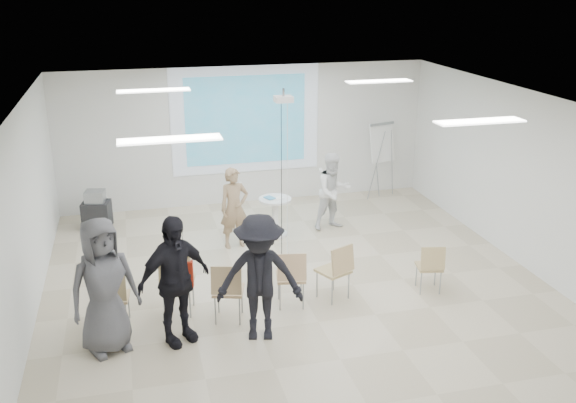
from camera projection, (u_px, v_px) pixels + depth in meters
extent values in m
cube|color=beige|center=(300.00, 294.00, 10.27)|extent=(8.00, 9.00, 0.10)
cube|color=white|center=(302.00, 102.00, 9.24)|extent=(8.00, 9.00, 0.10)
cube|color=silver|center=(246.00, 135.00, 13.91)|extent=(8.00, 0.10, 3.00)
cube|color=silver|center=(17.00, 227.00, 8.81)|extent=(0.10, 9.00, 3.00)
cube|color=silver|center=(535.00, 183.00, 10.69)|extent=(0.10, 9.00, 3.00)
cube|color=silver|center=(246.00, 120.00, 13.74)|extent=(3.20, 0.01, 2.30)
cube|color=teal|center=(246.00, 120.00, 13.73)|extent=(2.60, 0.01, 1.90)
cylinder|color=white|center=(275.00, 234.00, 12.47)|extent=(0.61, 0.61, 0.05)
cylinder|color=white|center=(275.00, 217.00, 12.36)|extent=(0.17, 0.17, 0.68)
cylinder|color=white|center=(275.00, 199.00, 12.24)|extent=(0.83, 0.83, 0.04)
cube|color=white|center=(278.00, 198.00, 12.23)|extent=(0.26, 0.24, 0.01)
cube|color=#3F90BD|center=(270.00, 198.00, 12.22)|extent=(0.22, 0.25, 0.02)
imported|color=tan|center=(234.00, 203.00, 11.69)|extent=(0.69, 0.53, 1.71)
imported|color=white|center=(333.00, 187.00, 12.55)|extent=(0.94, 0.81, 1.71)
cube|color=silver|center=(241.00, 184.00, 11.87)|extent=(0.06, 0.12, 0.04)
cube|color=white|center=(321.00, 170.00, 12.64)|extent=(0.06, 0.12, 0.04)
cube|color=tan|center=(114.00, 297.00, 9.14)|extent=(0.45, 0.45, 0.04)
cube|color=tan|center=(111.00, 288.00, 8.88)|extent=(0.41, 0.13, 0.39)
cylinder|color=gray|center=(103.00, 318.00, 9.04)|extent=(0.02, 0.02, 0.42)
cylinder|color=#95999D|center=(126.00, 316.00, 9.08)|extent=(0.02, 0.02, 0.42)
cylinder|color=gray|center=(106.00, 306.00, 9.34)|extent=(0.02, 0.02, 0.42)
cylinder|color=gray|center=(129.00, 305.00, 9.38)|extent=(0.02, 0.02, 0.42)
cube|color=tan|center=(178.00, 281.00, 9.47)|extent=(0.56, 0.56, 0.04)
cube|color=tan|center=(175.00, 271.00, 9.17)|extent=(0.47, 0.20, 0.44)
cylinder|color=gray|center=(164.00, 303.00, 9.37)|extent=(0.03, 0.03, 0.49)
cylinder|color=#95979D|center=(190.00, 303.00, 9.38)|extent=(0.03, 0.03, 0.49)
cylinder|color=gray|center=(168.00, 291.00, 9.73)|extent=(0.03, 0.03, 0.49)
cylinder|color=#96989E|center=(193.00, 291.00, 9.73)|extent=(0.03, 0.03, 0.49)
cube|color=tan|center=(228.00, 290.00, 9.28)|extent=(0.53, 0.53, 0.04)
cube|color=tan|center=(226.00, 281.00, 9.00)|extent=(0.44, 0.20, 0.41)
cylinder|color=gray|center=(215.00, 311.00, 9.20)|extent=(0.03, 0.03, 0.45)
cylinder|color=gray|center=(240.00, 311.00, 9.19)|extent=(0.03, 0.03, 0.45)
cylinder|color=#93969B|center=(218.00, 299.00, 9.53)|extent=(0.03, 0.03, 0.45)
cylinder|color=gray|center=(242.00, 299.00, 9.52)|extent=(0.03, 0.03, 0.45)
cube|color=tan|center=(291.00, 277.00, 9.69)|extent=(0.50, 0.50, 0.04)
cube|color=tan|center=(292.00, 267.00, 9.41)|extent=(0.44, 0.16, 0.41)
cylinder|color=gray|center=(280.00, 297.00, 9.59)|extent=(0.03, 0.03, 0.45)
cylinder|color=gray|center=(303.00, 296.00, 9.62)|extent=(0.03, 0.03, 0.45)
cylinder|color=gray|center=(279.00, 286.00, 9.92)|extent=(0.03, 0.03, 0.45)
cylinder|color=#94979C|center=(301.00, 285.00, 9.95)|extent=(0.03, 0.03, 0.45)
cube|color=tan|center=(333.00, 271.00, 9.90)|extent=(0.57, 0.57, 0.04)
cube|color=tan|center=(343.00, 260.00, 9.66)|extent=(0.43, 0.26, 0.41)
cylinder|color=#96999F|center=(332.00, 292.00, 9.74)|extent=(0.03, 0.03, 0.45)
cylinder|color=gray|center=(349.00, 285.00, 9.95)|extent=(0.03, 0.03, 0.45)
cylinder|color=gray|center=(317.00, 284.00, 10.00)|extent=(0.03, 0.03, 0.45)
cylinder|color=gray|center=(333.00, 278.00, 10.21)|extent=(0.03, 0.03, 0.45)
cube|color=tan|center=(429.00, 267.00, 10.16)|extent=(0.45, 0.45, 0.04)
cube|color=tan|center=(433.00, 258.00, 9.91)|extent=(0.39, 0.15, 0.36)
cylinder|color=#909298|center=(421.00, 283.00, 10.08)|extent=(0.02, 0.02, 0.40)
cylinder|color=#94979C|center=(440.00, 283.00, 10.09)|extent=(0.02, 0.02, 0.40)
cylinder|color=gray|center=(416.00, 275.00, 10.37)|extent=(0.02, 0.02, 0.40)
cylinder|color=gray|center=(435.00, 274.00, 10.38)|extent=(0.02, 0.02, 0.40)
cube|color=#AB2715|center=(178.00, 274.00, 9.20)|extent=(0.43, 0.19, 0.40)
imported|color=black|center=(228.00, 288.00, 9.28)|extent=(0.39, 0.33, 0.03)
imported|color=black|center=(174.00, 271.00, 8.52)|extent=(1.42, 1.21, 2.10)
imported|color=black|center=(260.00, 270.00, 8.62)|extent=(1.46, 1.01, 2.06)
imported|color=#59595E|center=(103.00, 278.00, 8.32)|extent=(1.21, 1.02, 2.11)
cylinder|color=#909398|center=(376.00, 166.00, 14.17)|extent=(0.34, 0.11, 1.58)
cylinder|color=#95979D|center=(392.00, 163.00, 14.38)|extent=(0.25, 0.26, 1.58)
cylinder|color=gray|center=(376.00, 161.00, 14.51)|extent=(0.12, 0.35, 1.57)
cube|color=white|center=(382.00, 142.00, 14.20)|extent=(0.65, 0.35, 0.88)
cube|color=gray|center=(382.00, 124.00, 14.10)|extent=(0.63, 0.23, 0.06)
cube|color=black|center=(97.00, 214.00, 12.71)|extent=(0.60, 0.52, 0.53)
cube|color=gray|center=(95.00, 196.00, 12.59)|extent=(0.43, 0.39, 0.23)
cylinder|color=black|center=(86.00, 230.00, 12.64)|extent=(0.07, 0.07, 0.06)
cylinder|color=black|center=(107.00, 230.00, 12.66)|extent=(0.07, 0.07, 0.06)
cylinder|color=black|center=(90.00, 224.00, 12.94)|extent=(0.07, 0.07, 0.06)
cylinder|color=black|center=(111.00, 224.00, 12.96)|extent=(0.07, 0.07, 0.06)
cube|color=white|center=(283.00, 99.00, 10.71)|extent=(0.30, 0.25, 0.10)
cylinder|color=gray|center=(283.00, 92.00, 10.67)|extent=(0.04, 0.04, 0.14)
cylinder|color=black|center=(281.00, 182.00, 11.10)|extent=(0.01, 0.01, 2.77)
cylinder|color=white|center=(287.00, 182.00, 11.11)|extent=(0.01, 0.01, 2.77)
cube|color=white|center=(154.00, 90.00, 10.63)|extent=(1.20, 0.30, 0.02)
cube|color=white|center=(379.00, 81.00, 11.56)|extent=(1.20, 0.30, 0.02)
cube|color=white|center=(170.00, 139.00, 7.43)|extent=(1.20, 0.30, 0.02)
cube|color=white|center=(480.00, 121.00, 8.36)|extent=(1.20, 0.30, 0.02)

